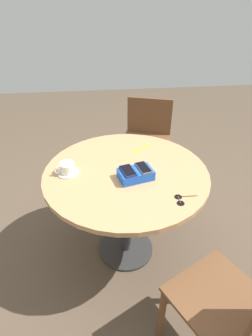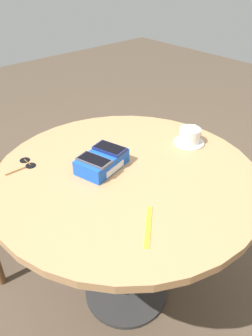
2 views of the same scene
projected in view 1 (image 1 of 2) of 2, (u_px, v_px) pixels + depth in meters
The scene contains 11 objects.
ground_plane at pixel (126, 249), 2.01m from camera, with size 8.00×8.00×0.00m, color brown.
round_table at pixel (126, 185), 1.67m from camera, with size 1.01×1.01×0.73m.
phone_box at pixel (136, 174), 1.52m from camera, with size 0.22×0.17×0.06m.
phone_gray at pixel (143, 168), 1.52m from camera, with size 0.09×0.14×0.01m.
phone_navy at pixel (128, 171), 1.49m from camera, with size 0.10×0.14×0.01m.
saucer at pixel (68, 172), 1.58m from camera, with size 0.13×0.13×0.01m, color silver.
coffee_cup at pixel (67, 168), 1.56m from camera, with size 0.12×0.09×0.06m.
lanyard_strap at pixel (142, 148), 1.83m from camera, with size 0.18×0.02×0.00m, color yellow.
sunglasses at pixel (181, 200), 1.38m from camera, with size 0.13×0.09×0.01m.
chair_near_window at pixel (235, 310), 1.14m from camera, with size 0.54×0.54×0.94m.
chair_far_side at pixel (146, 140), 2.54m from camera, with size 0.58×0.58×0.81m.
Camera 1 is at (0.15, 1.32, 1.63)m, focal length 28.00 mm.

